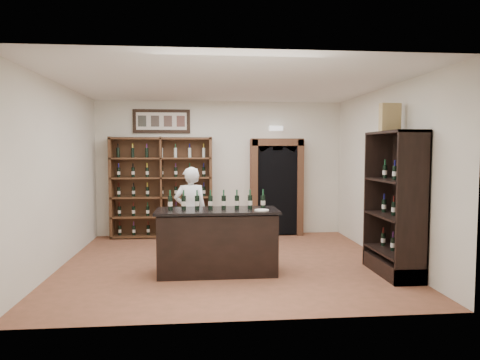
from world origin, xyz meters
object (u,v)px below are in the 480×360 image
at_px(tasting_counter, 217,242).
at_px(wine_crate, 390,118).
at_px(side_cabinet, 396,226).
at_px(shopkeeper, 191,212).
at_px(wine_shelf, 162,187).
at_px(counter_bottle_0, 170,203).

distance_m(tasting_counter, wine_crate, 3.31).
height_order(tasting_counter, wine_crate, wine_crate).
xyz_separation_m(side_cabinet, shopkeeper, (-3.16, 1.47, 0.05)).
xyz_separation_m(tasting_counter, side_cabinet, (2.72, -0.30, 0.26)).
height_order(side_cabinet, wine_crate, wine_crate).
relative_size(wine_shelf, wine_crate, 5.01).
bearing_deg(tasting_counter, side_cabinet, -6.28).
bearing_deg(shopkeeper, tasting_counter, 103.33).
xyz_separation_m(wine_shelf, wine_crate, (3.79, -3.03, 1.32)).
distance_m(shopkeeper, wine_crate, 3.73).
height_order(wine_shelf, side_cabinet, same).
bearing_deg(wine_shelf, wine_crate, -38.64).
relative_size(counter_bottle_0, side_cabinet, 0.14).
distance_m(counter_bottle_0, side_cabinet, 3.48).
bearing_deg(wine_shelf, side_cabinet, -40.21).
bearing_deg(shopkeeper, counter_bottle_0, 68.52).
height_order(counter_bottle_0, side_cabinet, side_cabinet).
bearing_deg(side_cabinet, wine_crate, 100.31).
height_order(shopkeeper, wine_crate, wine_crate).
relative_size(tasting_counter, counter_bottle_0, 6.27).
relative_size(shopkeeper, wine_crate, 3.67).
relative_size(tasting_counter, wine_crate, 4.28).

